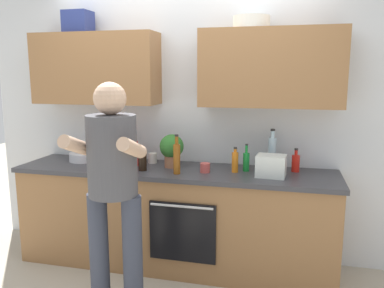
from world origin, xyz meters
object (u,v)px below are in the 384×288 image
at_px(cup_ceramic, 205,168).
at_px(person_standing, 113,182).
at_px(bottle_soy, 143,160).
at_px(bottle_water, 272,152).
at_px(potted_herb, 172,149).
at_px(bottle_juice, 235,162).
at_px(bottle_vinegar, 135,152).
at_px(bottle_soda, 246,161).
at_px(bottle_syrup, 177,158).
at_px(grocery_bag_crisps, 122,154).
at_px(bottle_hotsauce, 296,163).
at_px(mixing_bowl, 83,157).
at_px(cup_coffee, 153,158).
at_px(grocery_bag_produce, 271,166).

bearing_deg(cup_ceramic, person_standing, -122.36).
bearing_deg(bottle_soy, cup_ceramic, 7.00).
relative_size(bottle_water, potted_herb, 1.20).
xyz_separation_m(bottle_juice, bottle_vinegar, (-1.00, 0.20, -0.01)).
xyz_separation_m(bottle_soda, bottle_water, (0.21, 0.13, 0.06)).
distance_m(bottle_soda, cup_ceramic, 0.36).
bearing_deg(person_standing, cup_ceramic, 57.64).
distance_m(bottle_soda, bottle_syrup, 0.60).
bearing_deg(bottle_soy, grocery_bag_crisps, 156.84).
distance_m(bottle_juice, bottle_water, 0.36).
height_order(bottle_hotsauce, potted_herb, potted_herb).
bearing_deg(bottle_soda, bottle_vinegar, 172.68).
xyz_separation_m(bottle_syrup, mixing_bowl, (-1.02, 0.25, -0.10)).
bearing_deg(cup_coffee, mixing_bowl, -173.19).
bearing_deg(bottle_syrup, cup_ceramic, 24.92).
bearing_deg(grocery_bag_crisps, mixing_bowl, 166.23).
xyz_separation_m(person_standing, grocery_bag_produce, (1.04, 0.77, -0.01)).
height_order(person_standing, cup_coffee, person_standing).
relative_size(person_standing, mixing_bowl, 6.60).
bearing_deg(grocery_bag_crisps, bottle_soy, -23.16).
relative_size(bottle_vinegar, bottle_water, 0.64).
relative_size(bottle_soy, mixing_bowl, 0.85).
bearing_deg(cup_coffee, person_standing, -86.19).
relative_size(bottle_vinegar, bottle_hotsauce, 1.13).
height_order(bottle_juice, grocery_bag_produce, bottle_juice).
height_order(person_standing, bottle_syrup, person_standing).
relative_size(bottle_soda, bottle_syrup, 0.71).
bearing_deg(bottle_soy, bottle_vinegar, 122.06).
height_order(bottle_soy, cup_coffee, bottle_soy).
height_order(bottle_juice, bottle_vinegar, bottle_vinegar).
bearing_deg(mixing_bowl, person_standing, -50.86).
bearing_deg(bottle_vinegar, mixing_bowl, -165.87).
bearing_deg(potted_herb, grocery_bag_crisps, -169.87).
height_order(bottle_hotsauce, cup_ceramic, bottle_hotsauce).
xyz_separation_m(mixing_bowl, grocery_bag_produce, (1.79, -0.15, 0.05)).
distance_m(person_standing, cup_ceramic, 0.91).
relative_size(bottle_soda, bottle_hotsauce, 1.17).
distance_m(bottle_soy, mixing_bowl, 0.73).
bearing_deg(bottle_hotsauce, bottle_syrup, -161.97).
xyz_separation_m(mixing_bowl, grocery_bag_crisps, (0.45, -0.11, 0.07)).
distance_m(bottle_soda, mixing_bowl, 1.57).
distance_m(bottle_hotsauce, cup_ceramic, 0.78).
relative_size(bottle_water, cup_ceramic, 4.21).
xyz_separation_m(cup_coffee, grocery_bag_crisps, (-0.23, -0.19, 0.07)).
bearing_deg(cup_ceramic, bottle_juice, 15.83).
height_order(bottle_vinegar, bottle_hotsauce, bottle_vinegar).
bearing_deg(bottle_soda, bottle_hotsauce, 11.23).
bearing_deg(grocery_bag_crisps, potted_herb, 10.13).
relative_size(bottle_juice, grocery_bag_crisps, 0.93).
bearing_deg(bottle_water, bottle_juice, -147.19).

